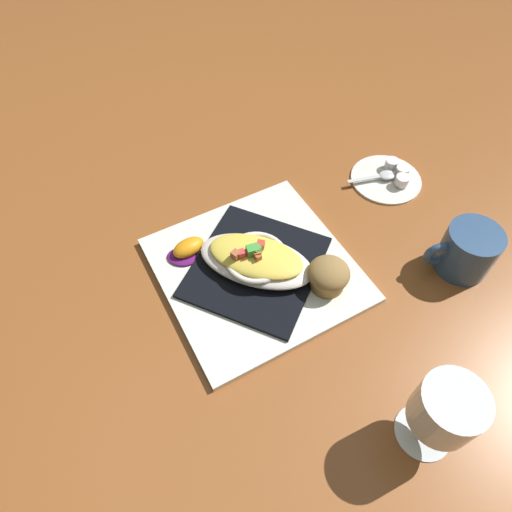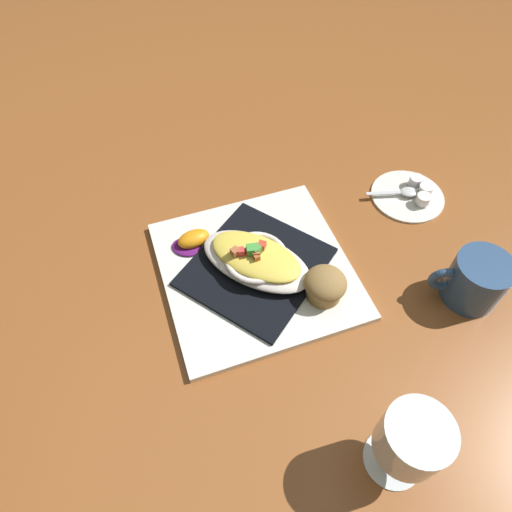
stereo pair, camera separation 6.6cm
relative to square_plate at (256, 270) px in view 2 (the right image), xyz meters
The scene contains 13 objects.
ground_plane 0.01m from the square_plate, ahead, with size 2.60×2.60×0.00m, color brown.
square_plate is the anchor object (origin of this frame).
folded_napkin 0.01m from the square_plate, ahead, with size 0.18×0.19×0.01m, color black.
gratin_dish 0.03m from the square_plate, 101.04° to the right, with size 0.17×0.20×0.05m.
muffin 0.11m from the square_plate, 59.32° to the left, with size 0.06×0.06×0.05m.
orange_garnish 0.11m from the square_plate, 119.15° to the right, with size 0.06×0.07×0.02m.
coffee_mug 0.32m from the square_plate, 77.55° to the left, with size 0.08×0.11×0.08m.
stemmed_glass 0.33m from the square_plate, 25.84° to the left, with size 0.07×0.07×0.12m.
creamer_saucer 0.31m from the square_plate, 116.08° to the left, with size 0.13×0.13×0.01m, color white.
spoon 0.31m from the square_plate, 116.64° to the left, with size 0.02×0.09×0.01m.
creamer_cup_0 0.32m from the square_plate, 111.04° to the left, with size 0.02×0.02×0.02m, color white.
creamer_cup_1 0.34m from the square_plate, 113.88° to the left, with size 0.02×0.02×0.02m, color white.
creamer_cup_2 0.34m from the square_plate, 118.09° to the left, with size 0.02×0.02×0.02m, color white.
Camera 2 is at (0.39, -0.03, 0.57)m, focal length 31.56 mm.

